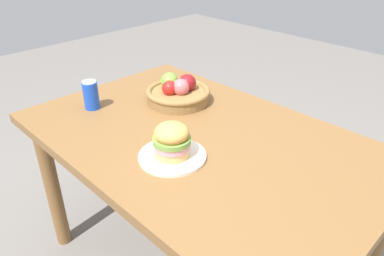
% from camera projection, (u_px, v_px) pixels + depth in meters
% --- Properties ---
extents(dining_table, '(1.40, 0.90, 0.75)m').
position_uv_depth(dining_table, '(198.00, 157.00, 1.46)').
color(dining_table, brown).
rests_on(dining_table, ground_plane).
extents(plate, '(0.24, 0.24, 0.01)m').
position_uv_depth(plate, '(172.00, 156.00, 1.28)').
color(plate, silver).
rests_on(plate, dining_table).
extents(sandwich, '(0.13, 0.13, 0.12)m').
position_uv_depth(sandwich, '(172.00, 140.00, 1.24)').
color(sandwich, '#DBAD60').
rests_on(sandwich, plate).
extents(soda_can, '(0.07, 0.07, 0.13)m').
position_uv_depth(soda_can, '(91.00, 95.00, 1.59)').
color(soda_can, blue).
rests_on(soda_can, dining_table).
extents(fruit_basket, '(0.29, 0.29, 0.12)m').
position_uv_depth(fruit_basket, '(178.00, 92.00, 1.66)').
color(fruit_basket, olive).
rests_on(fruit_basket, dining_table).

